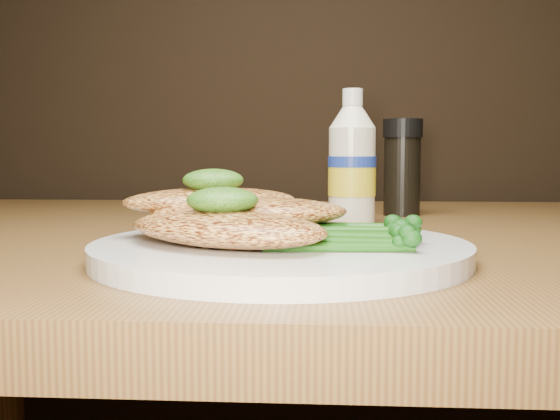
{
  "coord_description": "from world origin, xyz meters",
  "views": [
    {
      "loc": [
        -0.0,
        0.33,
        0.83
      ],
      "look_at": [
        -0.04,
        0.84,
        0.79
      ],
      "focal_mm": 42.45,
      "sensor_mm": 36.0,
      "label": 1
    }
  ],
  "objects": [
    {
      "name": "chicken_front",
      "position": [
        -0.08,
        0.81,
        0.78
      ],
      "size": [
        0.19,
        0.16,
        0.03
      ],
      "primitive_type": "ellipsoid",
      "rotation": [
        0.0,
        0.0,
        -0.52
      ],
      "color": "gold",
      "rests_on": "plate"
    },
    {
      "name": "chicken_mid",
      "position": [
        -0.06,
        0.85,
        0.79
      ],
      "size": [
        0.17,
        0.1,
        0.02
      ],
      "primitive_type": "ellipsoid",
      "rotation": [
        0.0,
        0.0,
        0.12
      ],
      "color": "gold",
      "rests_on": "plate"
    },
    {
      "name": "pesto_back",
      "position": [
        -0.09,
        0.87,
        0.81
      ],
      "size": [
        0.06,
        0.06,
        0.02
      ],
      "primitive_type": "ellipsoid",
      "rotation": [
        0.0,
        0.0,
        0.25
      ],
      "color": "black",
      "rests_on": "chicken_back"
    },
    {
      "name": "pepper_grinder",
      "position": [
        0.1,
        1.21,
        0.81
      ],
      "size": [
        0.06,
        0.06,
        0.13
      ],
      "primitive_type": null,
      "rotation": [
        0.0,
        0.0,
        0.28
      ],
      "color": "black",
      "rests_on": "dining_table"
    },
    {
      "name": "plate",
      "position": [
        -0.04,
        0.84,
        0.76
      ],
      "size": [
        0.29,
        0.29,
        0.02
      ],
      "primitive_type": "cylinder",
      "color": "silver",
      "rests_on": "dining_table"
    },
    {
      "name": "mayo_bottle",
      "position": [
        0.03,
        1.09,
        0.83
      ],
      "size": [
        0.06,
        0.06,
        0.15
      ],
      "primitive_type": null,
      "rotation": [
        0.0,
        0.0,
        -0.21
      ],
      "color": "beige",
      "rests_on": "dining_table"
    },
    {
      "name": "chicken_back",
      "position": [
        -0.1,
        0.87,
        0.79
      ],
      "size": [
        0.16,
        0.12,
        0.02
      ],
      "primitive_type": "ellipsoid",
      "rotation": [
        0.0,
        0.0,
        0.36
      ],
      "color": "gold",
      "rests_on": "plate"
    },
    {
      "name": "pesto_front",
      "position": [
        -0.08,
        0.81,
        0.8
      ],
      "size": [
        0.06,
        0.06,
        0.02
      ],
      "primitive_type": "ellipsoid",
      "rotation": [
        0.0,
        0.0,
        0.15
      ],
      "color": "black",
      "rests_on": "chicken_front"
    },
    {
      "name": "broccolini_bundle",
      "position": [
        0.01,
        0.83,
        0.78
      ],
      "size": [
        0.18,
        0.16,
        0.02
      ],
      "primitive_type": null,
      "rotation": [
        0.0,
        0.0,
        -0.36
      ],
      "color": "#1B5011",
      "rests_on": "plate"
    }
  ]
}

